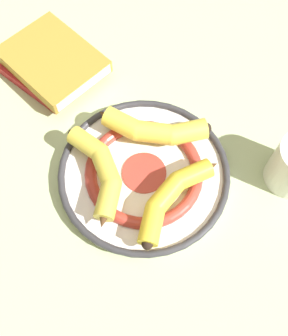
{
  "coord_description": "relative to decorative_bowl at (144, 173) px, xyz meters",
  "views": [
    {
      "loc": [
        -0.1,
        0.31,
        0.64
      ],
      "look_at": [
        -0.01,
        0.03,
        0.04
      ],
      "focal_mm": 42.0,
      "sensor_mm": 36.0,
      "label": 1
    }
  ],
  "objects": [
    {
      "name": "book_stack",
      "position": [
        0.25,
        -0.16,
        0.01
      ],
      "size": [
        0.23,
        0.21,
        0.05
      ],
      "rotation": [
        0.0,
        0.0,
        2.68
      ],
      "color": "#AD2328",
      "rests_on": "ground_plane"
    },
    {
      "name": "banana_c",
      "position": [
        0.06,
        0.03,
        0.03
      ],
      "size": [
        0.13,
        0.16,
        0.03
      ],
      "rotation": [
        0.0,
        0.0,
        -0.87
      ],
      "color": "gold",
      "rests_on": "decorative_bowl"
    },
    {
      "name": "ground_plane",
      "position": [
        0.01,
        -0.03,
        -0.02
      ],
      "size": [
        2.8,
        2.8,
        0.0
      ],
      "primitive_type": "plane",
      "color": "#B2C693"
    },
    {
      "name": "banana_b",
      "position": [
        -0.06,
        0.04,
        0.03
      ],
      "size": [
        0.1,
        0.19,
        0.03
      ],
      "rotation": [
        0.0,
        0.0,
        1.23
      ],
      "color": "yellow",
      "rests_on": "decorative_bowl"
    },
    {
      "name": "banana_a",
      "position": [
        0.01,
        -0.07,
        0.03
      ],
      "size": [
        0.2,
        0.08,
        0.04
      ],
      "rotation": [
        0.0,
        0.0,
        3.32
      ],
      "color": "yellow",
      "rests_on": "decorative_bowl"
    },
    {
      "name": "decorative_bowl",
      "position": [
        0.0,
        0.0,
        0.0
      ],
      "size": [
        0.3,
        0.3,
        0.03
      ],
      "color": "white",
      "rests_on": "ground_plane"
    }
  ]
}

